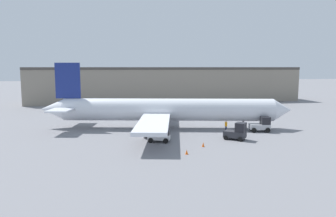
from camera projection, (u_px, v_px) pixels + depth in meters
ground_plane at (168, 128)px, 54.64m from camera, size 400.00×400.00×0.00m
terminal_building at (167, 85)px, 96.02m from camera, size 78.14×10.83×10.12m
airplane at (162, 110)px, 54.28m from camera, size 41.51×34.90×10.88m
ground_crew_worker at (226, 126)px, 52.00m from camera, size 0.38×0.38×1.71m
baggage_tug at (237, 132)px, 45.96m from camera, size 3.34×3.21×2.47m
belt_loader_truck at (161, 135)px, 44.59m from camera, size 3.25×2.52×1.96m
pushback_tug at (261, 125)px, 51.67m from camera, size 3.34×2.41×2.38m
safety_cone_near at (203, 145)px, 41.99m from camera, size 0.36×0.36×0.55m
safety_cone_far at (187, 152)px, 38.31m from camera, size 0.36×0.36×0.55m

